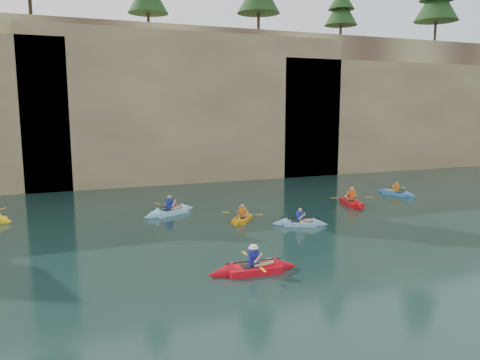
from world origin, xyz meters
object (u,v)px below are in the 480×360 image
object	(u,v)px
kayaker_ltblue_near	(300,223)
main_kayaker	(253,268)
kayaker_orange	(242,218)
kayaker_red_far	(351,202)

from	to	relation	value
kayaker_ltblue_near	main_kayaker	bearing A→B (deg)	-107.34
main_kayaker	kayaker_ltblue_near	world-z (taller)	main_kayaker
kayaker_orange	kayaker_red_far	world-z (taller)	kayaker_red_far
kayaker_ltblue_near	kayaker_red_far	xyz separation A→B (m)	(5.14, 3.19, 0.03)
main_kayaker	kayaker_orange	xyz separation A→B (m)	(2.38, 7.05, -0.03)
kayaker_ltblue_near	kayaker_red_far	size ratio (longest dim) A/B	0.75
main_kayaker	kayaker_orange	bearing A→B (deg)	74.19
kayaker_red_far	kayaker_orange	bearing A→B (deg)	115.57
kayaker_orange	main_kayaker	bearing A→B (deg)	-161.26
kayaker_orange	kayaker_red_far	bearing A→B (deg)	-42.64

